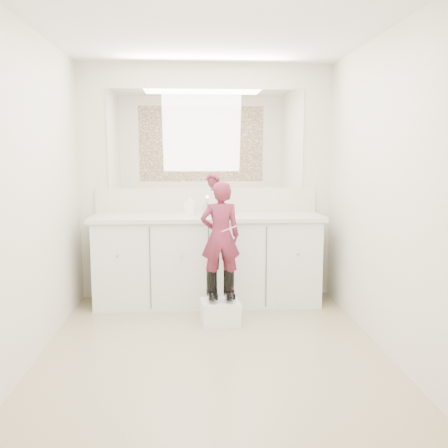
{
  "coord_description": "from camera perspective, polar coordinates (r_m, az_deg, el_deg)",
  "views": [
    {
      "loc": [
        -0.14,
        -3.67,
        1.49
      ],
      "look_at": [
        0.13,
        0.71,
        0.88
      ],
      "focal_mm": 40.0,
      "sensor_mm": 36.0,
      "label": 1
    }
  ],
  "objects": [
    {
      "name": "cup",
      "position": [
        5.0,
        0.77,
        1.65
      ],
      "size": [
        0.11,
        0.11,
        0.1
      ],
      "primitive_type": "imported",
      "rotation": [
        0.0,
        0.0,
        0.01
      ],
      "color": "beige",
      "rests_on": "countertop"
    },
    {
      "name": "mirror",
      "position": [
        5.16,
        -2.03,
        9.65
      ],
      "size": [
        2.0,
        0.02,
        1.0
      ],
      "primitive_type": "cube",
      "color": "white",
      "rests_on": "wall_back"
    },
    {
      "name": "step_stool",
      "position": [
        4.47,
        -0.4,
        -10.06
      ],
      "size": [
        0.35,
        0.3,
        0.21
      ],
      "primitive_type": "cube",
      "rotation": [
        0.0,
        0.0,
        0.09
      ],
      "color": "white",
      "rests_on": "floor"
    },
    {
      "name": "countertop",
      "position": [
        4.92,
        -1.89,
        0.74
      ],
      "size": [
        2.28,
        0.58,
        0.04
      ],
      "primitive_type": "cube",
      "color": "beige",
      "rests_on": "vanity_cabinet"
    },
    {
      "name": "boot_right",
      "position": [
        4.43,
        0.56,
        -6.99
      ],
      "size": [
        0.12,
        0.19,
        0.27
      ],
      "primitive_type": null,
      "rotation": [
        0.0,
        0.0,
        0.09
      ],
      "color": "black",
      "rests_on": "step_stool"
    },
    {
      "name": "backsplash",
      "position": [
        5.18,
        -1.99,
        2.72
      ],
      "size": [
        2.28,
        0.03,
        0.25
      ],
      "primitive_type": "cube",
      "color": "beige",
      "rests_on": "countertop"
    },
    {
      "name": "vanity_cabinet",
      "position": [
        5.01,
        -1.87,
        -4.29
      ],
      "size": [
        2.2,
        0.55,
        0.85
      ],
      "primitive_type": "cube",
      "color": "silver",
      "rests_on": "floor"
    },
    {
      "name": "soap_bottle",
      "position": [
        4.94,
        -3.91,
        2.21
      ],
      "size": [
        0.11,
        0.11,
        0.21
      ],
      "primitive_type": "imported",
      "rotation": [
        0.0,
        0.0,
        -0.2
      ],
      "color": "white",
      "rests_on": "countertop"
    },
    {
      "name": "toddler",
      "position": [
        4.33,
        -0.42,
        -1.38
      ],
      "size": [
        0.37,
        0.26,
        0.95
      ],
      "primitive_type": "imported",
      "rotation": [
        0.0,
        0.0,
        3.23
      ],
      "color": "#A23154",
      "rests_on": "step_stool"
    },
    {
      "name": "boot_left",
      "position": [
        4.42,
        -1.4,
        -7.02
      ],
      "size": [
        0.12,
        0.19,
        0.27
      ],
      "primitive_type": null,
      "rotation": [
        0.0,
        0.0,
        0.09
      ],
      "color": "black",
      "rests_on": "step_stool"
    },
    {
      "name": "dot_panel",
      "position": [
        2.19,
        0.14,
        12.14
      ],
      "size": [
        2.0,
        0.01,
        1.2
      ],
      "primitive_type": "cube",
      "color": "#472819",
      "rests_on": "wall_front"
    },
    {
      "name": "wall_right",
      "position": [
        3.95,
        17.86,
        3.38
      ],
      "size": [
        0.0,
        3.0,
        3.0
      ],
      "primitive_type": "plane",
      "rotation": [
        1.57,
        0.0,
        -1.57
      ],
      "color": "beige",
      "rests_on": "floor"
    },
    {
      "name": "wall_left",
      "position": [
        3.86,
        -21.06,
        3.13
      ],
      "size": [
        0.0,
        3.0,
        3.0
      ],
      "primitive_type": "plane",
      "rotation": [
        1.57,
        0.0,
        1.57
      ],
      "color": "beige",
      "rests_on": "floor"
    },
    {
      "name": "wall_front",
      "position": [
        2.19,
        0.16,
        0.35
      ],
      "size": [
        2.6,
        0.0,
        2.6
      ],
      "primitive_type": "plane",
      "rotation": [
        -1.57,
        0.0,
        0.0
      ],
      "color": "beige",
      "rests_on": "floor"
    },
    {
      "name": "ceiling",
      "position": [
        3.78,
        -1.42,
        21.89
      ],
      "size": [
        3.0,
        3.0,
        0.0
      ],
      "primitive_type": "plane",
      "rotation": [
        3.14,
        0.0,
        0.0
      ],
      "color": "white",
      "rests_on": "wall_back"
    },
    {
      "name": "faucet",
      "position": [
        5.08,
        -1.95,
        1.76
      ],
      "size": [
        0.08,
        0.08,
        0.1
      ],
      "primitive_type": "cylinder",
      "color": "silver",
      "rests_on": "countertop"
    },
    {
      "name": "floor",
      "position": [
        3.96,
        -1.3,
        -14.11
      ],
      "size": [
        3.0,
        3.0,
        0.0
      ],
      "primitive_type": "plane",
      "color": "#827355",
      "rests_on": "ground"
    },
    {
      "name": "wall_back",
      "position": [
        5.18,
        -2.0,
        4.77
      ],
      "size": [
        2.6,
        0.0,
        2.6
      ],
      "primitive_type": "plane",
      "rotation": [
        1.57,
        0.0,
        0.0
      ],
      "color": "beige",
      "rests_on": "floor"
    },
    {
      "name": "toothbrush",
      "position": [
        4.24,
        0.58,
        -0.56
      ],
      "size": [
        0.14,
        0.02,
        0.06
      ],
      "primitive_type": "cylinder",
      "rotation": [
        0.0,
        1.22,
        0.09
      ],
      "color": "#F25E96",
      "rests_on": "toddler"
    }
  ]
}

